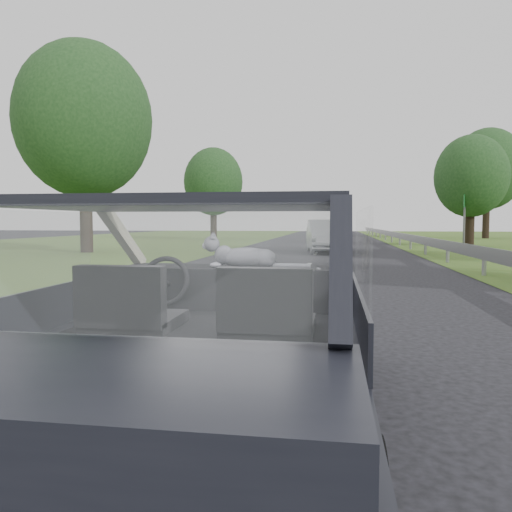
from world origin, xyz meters
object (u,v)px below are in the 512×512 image
(subject_car, at_px, (209,320))
(other_car, at_px, (326,236))
(highway_sign, at_px, (464,221))
(cat, at_px, (246,256))

(subject_car, distance_m, other_car, 19.14)
(other_car, relative_size, highway_sign, 1.58)
(cat, xyz_separation_m, highway_sign, (7.36, 24.04, 0.29))
(cat, xyz_separation_m, other_car, (0.27, 18.57, -0.37))
(other_car, bearing_deg, cat, -97.10)
(subject_car, bearing_deg, highway_sign, 73.06)
(cat, relative_size, highway_sign, 0.20)
(subject_car, height_order, cat, subject_car)
(other_car, bearing_deg, highway_sign, 31.38)
(highway_sign, bearing_deg, other_car, -125.36)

